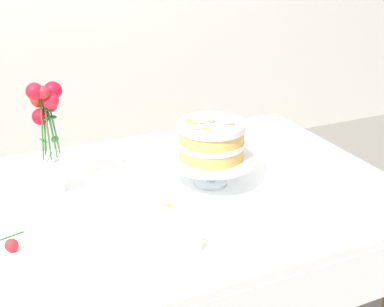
# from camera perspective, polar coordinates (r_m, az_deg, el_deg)

# --- Properties ---
(dining_table) EXTENTS (1.40, 1.00, 0.74)m
(dining_table) POSITION_cam_1_polar(r_m,az_deg,el_deg) (1.67, -1.13, -7.00)
(dining_table) COLOR white
(dining_table) RESTS_ON ground
(linen_napkin) EXTENTS (0.38, 0.38, 0.00)m
(linen_napkin) POSITION_cam_1_polar(r_m,az_deg,el_deg) (1.67, 2.12, -3.45)
(linen_napkin) COLOR white
(linen_napkin) RESTS_ON dining_table
(cake_stand) EXTENTS (0.29, 0.29, 0.10)m
(cake_stand) POSITION_cam_1_polar(r_m,az_deg,el_deg) (1.64, 2.16, -0.91)
(cake_stand) COLOR silver
(cake_stand) RESTS_ON linen_napkin
(layer_cake) EXTENTS (0.22, 0.22, 0.13)m
(layer_cake) POSITION_cam_1_polar(r_m,az_deg,el_deg) (1.61, 2.20, 1.58)
(layer_cake) COLOR tan
(layer_cake) RESTS_ON cake_stand
(flower_vase) EXTENTS (0.11, 0.11, 0.37)m
(flower_vase) POSITION_cam_1_polar(r_m,az_deg,el_deg) (1.61, -15.97, 2.03)
(flower_vase) COLOR silver
(flower_vase) RESTS_ON dining_table
(teacup) EXTENTS (0.13, 0.13, 0.05)m
(teacup) POSITION_cam_1_polar(r_m,az_deg,el_deg) (1.34, -0.36, -10.16)
(teacup) COLOR white
(teacup) RESTS_ON dining_table
(fallen_rose) EXTENTS (0.11, 0.10, 0.04)m
(fallen_rose) POSITION_cam_1_polar(r_m,az_deg,el_deg) (1.42, -19.88, -9.74)
(fallen_rose) COLOR #2D6028
(fallen_rose) RESTS_ON dining_table
(loose_petal_0) EXTENTS (0.03, 0.04, 0.00)m
(loose_petal_0) POSITION_cam_1_polar(r_m,az_deg,el_deg) (1.55, -2.72, -5.91)
(loose_petal_0) COLOR yellow
(loose_petal_0) RESTS_ON dining_table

